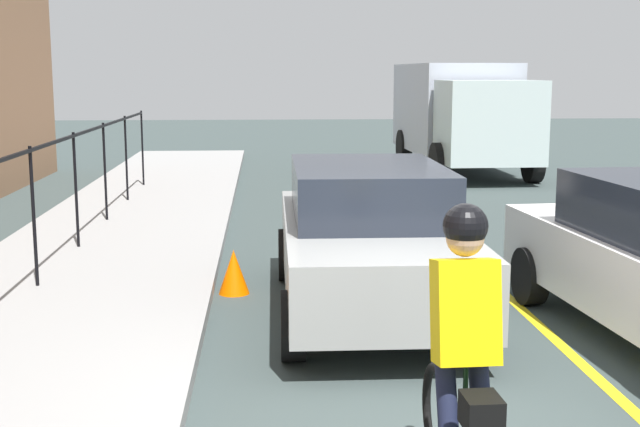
# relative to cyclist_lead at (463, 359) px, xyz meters

# --- Properties ---
(ground_plane) EXTENTS (80.00, 80.00, 0.00)m
(ground_plane) POSITION_rel_cyclist_lead_xyz_m (1.75, -0.06, -0.91)
(ground_plane) COLOR #364241
(lane_line_centre) EXTENTS (36.00, 0.12, 0.01)m
(lane_line_centre) POSITION_rel_cyclist_lead_xyz_m (1.75, -1.66, -0.91)
(lane_line_centre) COLOR yellow
(lane_line_centre) RESTS_ON ground
(cyclist_lead) EXTENTS (1.71, 0.37, 1.83)m
(cyclist_lead) POSITION_rel_cyclist_lead_xyz_m (0.00, 0.00, 0.00)
(cyclist_lead) COLOR black
(cyclist_lead) RESTS_ON ground
(parked_sedan_rear) EXTENTS (4.42, 1.96, 1.58)m
(parked_sedan_rear) POSITION_rel_cyclist_lead_xyz_m (4.17, 0.03, -0.09)
(parked_sedan_rear) COLOR gray
(parked_sedan_rear) RESTS_ON ground
(box_truck_background) EXTENTS (6.76, 2.66, 2.78)m
(box_truck_background) POSITION_rel_cyclist_lead_xyz_m (17.08, -3.98, 0.64)
(box_truck_background) COLOR #A8AEBC
(box_truck_background) RESTS_ON ground
(traffic_cone_near) EXTENTS (0.36, 0.36, 0.52)m
(traffic_cone_near) POSITION_rel_cyclist_lead_xyz_m (5.00, 1.51, -0.65)
(traffic_cone_near) COLOR #F75E00
(traffic_cone_near) RESTS_ON ground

